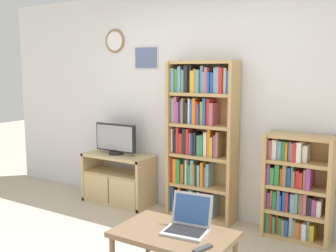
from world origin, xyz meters
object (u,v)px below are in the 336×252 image
Objects in this scene: bookshelf_tall at (199,140)px; bookshelf_short at (295,189)px; laptop at (188,222)px; tv_stand at (118,179)px; remote_near_laptop at (203,249)px; television at (116,139)px; coffee_table at (174,238)px.

bookshelf_tall reaches higher than bookshelf_short.
bookshelf_short is 2.93× the size of laptop.
tv_stand is at bearing -174.15° from bookshelf_tall.
laptop is (-0.49, -1.32, -0.00)m from bookshelf_short.
bookshelf_short is at bearing -0.74° from bookshelf_tall.
laptop reaches higher than remote_near_laptop.
tv_stand is 0.85× the size of bookshelf_short.
tv_stand is 1.24m from bookshelf_tall.
television is 2.13m from laptop.
television reaches higher than coffee_table.
television is at bearing 137.73° from laptop.
coffee_table is (1.63, -1.31, -0.43)m from television.
bookshelf_short is (1.08, -0.01, -0.39)m from bookshelf_tall.
bookshelf_tall is at bearing 135.82° from remote_near_laptop.
tv_stand is 2.18m from bookshelf_short.
television reaches higher than laptop.
coffee_table is at bearing -112.13° from bookshelf_short.
television reaches higher than tv_stand.
tv_stand is 2.08m from laptop.
coffee_table is at bearing -70.18° from bookshelf_tall.
bookshelf_short is 1.16× the size of coffee_table.
laptop is at bearing -35.63° from television.
bookshelf_tall is 1.96× the size of coffee_table.
television is 1.13m from bookshelf_tall.
bookshelf_short is 1.58m from remote_near_laptop.
laptop is (1.71, -1.22, -0.31)m from television.
bookshelf_tall is at bearing 5.85° from tv_stand.
remote_near_laptop is at bearing -50.91° from laptop.
tv_stand is at bearing 140.86° from coffee_table.
bookshelf_tall reaches higher than coffee_table.
remote_near_laptop reaches higher than coffee_table.
laptop reaches higher than coffee_table.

